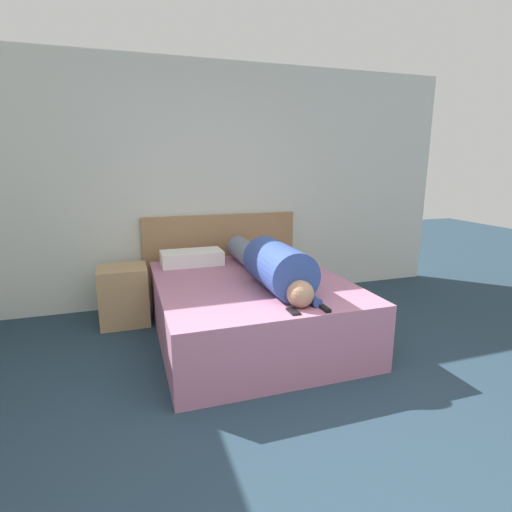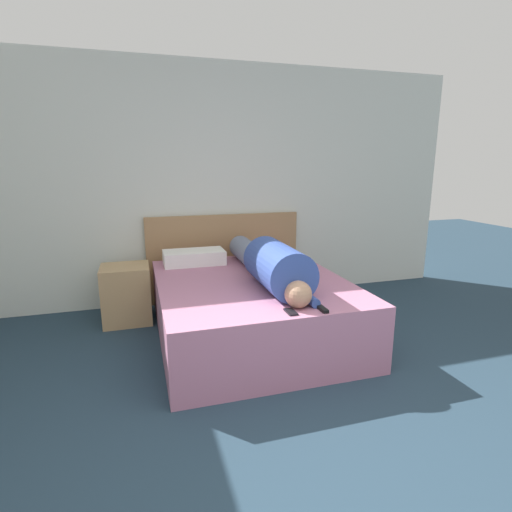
{
  "view_description": "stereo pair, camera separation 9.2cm",
  "coord_description": "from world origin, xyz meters",
  "views": [
    {
      "loc": [
        -0.8,
        -1.02,
        1.55
      ],
      "look_at": [
        0.22,
        2.07,
        0.79
      ],
      "focal_mm": 28.0,
      "sensor_mm": 36.0,
      "label": 1
    },
    {
      "loc": [
        -0.71,
        -1.05,
        1.55
      ],
      "look_at": [
        0.22,
        2.07,
        0.79
      ],
      "focal_mm": 28.0,
      "sensor_mm": 36.0,
      "label": 2
    }
  ],
  "objects": [
    {
      "name": "person_lying",
      "position": [
        0.35,
        2.09,
        0.7
      ],
      "size": [
        0.38,
        1.77,
        0.38
      ],
      "color": "tan",
      "rests_on": "bed"
    },
    {
      "name": "tv_remote",
      "position": [
        0.49,
        1.35,
        0.55
      ],
      "size": [
        0.04,
        0.15,
        0.02
      ],
      "color": "black",
      "rests_on": "bed"
    },
    {
      "name": "pillow_near_headboard",
      "position": [
        -0.18,
        2.93,
        0.61
      ],
      "size": [
        0.61,
        0.32,
        0.14
      ],
      "color": "white",
      "rests_on": "bed"
    },
    {
      "name": "wall_back",
      "position": [
        0.0,
        3.39,
        1.3
      ],
      "size": [
        6.05,
        0.06,
        2.6
      ],
      "color": "silver",
      "rests_on": "ground_plane"
    },
    {
      "name": "nightstand",
      "position": [
        -0.86,
        2.91,
        0.28
      ],
      "size": [
        0.46,
        0.43,
        0.57
      ],
      "color": "tan",
      "rests_on": "ground_plane"
    },
    {
      "name": "headboard",
      "position": [
        0.22,
        3.32,
        0.49
      ],
      "size": [
        1.74,
        0.04,
        0.98
      ],
      "color": "#A37A51",
      "rests_on": "ground_plane"
    },
    {
      "name": "cell_phone",
      "position": [
        0.26,
        1.37,
        0.54
      ],
      "size": [
        0.06,
        0.13,
        0.01
      ],
      "color": "black",
      "rests_on": "bed"
    },
    {
      "name": "bed",
      "position": [
        0.22,
        2.21,
        0.27
      ],
      "size": [
        1.62,
        1.91,
        0.54
      ],
      "color": "#B2708E",
      "rests_on": "ground_plane"
    }
  ]
}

